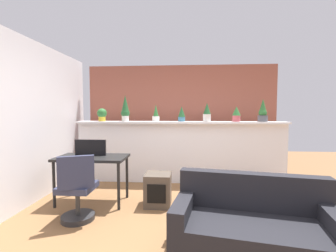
% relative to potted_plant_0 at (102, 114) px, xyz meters
% --- Properties ---
extents(ground_plane, '(12.00, 12.00, 0.00)m').
position_rel_potted_plant_0_xyz_m(ground_plane, '(1.62, -1.96, -1.41)').
color(ground_plane, brown).
extents(divider_wall, '(4.22, 0.16, 1.22)m').
position_rel_potted_plant_0_xyz_m(divider_wall, '(1.62, 0.04, -0.79)').
color(divider_wall, white).
rests_on(divider_wall, ground).
extents(plant_shelf, '(4.22, 0.33, 0.04)m').
position_rel_potted_plant_0_xyz_m(plant_shelf, '(1.62, -0.00, -0.16)').
color(plant_shelf, white).
rests_on(plant_shelf, divider_wall).
extents(brick_wall_behind, '(4.22, 0.10, 2.50)m').
position_rel_potted_plant_0_xyz_m(brick_wall_behind, '(1.62, 0.64, -0.16)').
color(brick_wall_behind, '#9E5442').
rests_on(brick_wall_behind, ground).
extents(side_wall_left, '(0.12, 4.40, 2.60)m').
position_rel_potted_plant_0_xyz_m(side_wall_left, '(-0.74, -1.56, -0.11)').
color(side_wall_left, white).
rests_on(side_wall_left, ground).
extents(potted_plant_0, '(0.20, 0.20, 0.26)m').
position_rel_potted_plant_0_xyz_m(potted_plant_0, '(0.00, 0.00, 0.00)').
color(potted_plant_0, gold).
rests_on(potted_plant_0, plant_shelf).
extents(potted_plant_1, '(0.18, 0.18, 0.54)m').
position_rel_potted_plant_0_xyz_m(potted_plant_1, '(0.49, -0.00, 0.11)').
color(potted_plant_1, silver).
rests_on(potted_plant_1, plant_shelf).
extents(potted_plant_2, '(0.15, 0.15, 0.35)m').
position_rel_potted_plant_0_xyz_m(potted_plant_2, '(1.12, 0.03, 0.01)').
color(potted_plant_2, silver).
rests_on(potted_plant_2, plant_shelf).
extents(potted_plant_3, '(0.14, 0.14, 0.31)m').
position_rel_potted_plant_0_xyz_m(potted_plant_3, '(1.65, 0.01, 0.01)').
color(potted_plant_3, '#386B84').
rests_on(potted_plant_3, plant_shelf).
extents(potted_plant_4, '(0.15, 0.15, 0.37)m').
position_rel_potted_plant_0_xyz_m(potted_plant_4, '(2.15, -0.03, 0.04)').
color(potted_plant_4, silver).
rests_on(potted_plant_4, plant_shelf).
extents(potted_plant_5, '(0.16, 0.16, 0.30)m').
position_rel_potted_plant_0_xyz_m(potted_plant_5, '(2.74, 0.01, 0.01)').
color(potted_plant_5, '#B7474C').
rests_on(potted_plant_5, plant_shelf).
extents(potted_plant_6, '(0.19, 0.19, 0.45)m').
position_rel_potted_plant_0_xyz_m(potted_plant_6, '(3.25, 0.02, 0.04)').
color(potted_plant_6, '#4C4C51').
rests_on(potted_plant_6, plant_shelf).
extents(desk, '(1.10, 0.60, 0.75)m').
position_rel_potted_plant_0_xyz_m(desk, '(0.24, -1.14, -0.74)').
color(desk, black).
rests_on(desk, ground).
extents(tv_monitor, '(0.51, 0.04, 0.26)m').
position_rel_potted_plant_0_xyz_m(tv_monitor, '(0.18, -1.06, -0.53)').
color(tv_monitor, black).
rests_on(tv_monitor, desk).
extents(office_chair, '(0.51, 0.51, 0.91)m').
position_rel_potted_plant_0_xyz_m(office_chair, '(0.30, -1.81, -1.02)').
color(office_chair, '#262628').
rests_on(office_chair, ground).
extents(side_cube_shelf, '(0.40, 0.41, 0.50)m').
position_rel_potted_plant_0_xyz_m(side_cube_shelf, '(1.30, -1.18, -1.16)').
color(side_cube_shelf, '#4C4238').
rests_on(side_cube_shelf, ground).
extents(couch, '(1.67, 1.02, 0.80)m').
position_rel_potted_plant_0_xyz_m(couch, '(2.41, -2.42, -1.12)').
color(couch, black).
rests_on(couch, ground).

